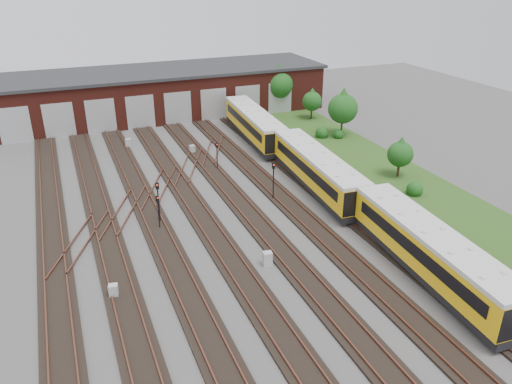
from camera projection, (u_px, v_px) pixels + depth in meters
name	position (u px, v px, depth m)	size (l,w,h in m)	color
ground	(252.00, 251.00, 37.96)	(120.00, 120.00, 0.00)	#4A4745
track_network	(247.00, 246.00, 38.35)	(30.40, 70.00, 0.33)	black
maintenance_shed	(146.00, 93.00, 70.19)	(51.00, 12.50, 6.35)	#571D15
grass_verge	(383.00, 169.00, 52.90)	(8.00, 55.00, 0.05)	#244818
metro_train	(317.00, 170.00, 47.47)	(4.00, 48.05, 3.28)	black
signal_mast_0	(158.00, 197.00, 41.10)	(0.32, 0.30, 3.67)	black
signal_mast_1	(158.00, 208.00, 40.23)	(0.28, 0.26, 3.02)	black
signal_mast_2	(273.00, 176.00, 45.15)	(0.31, 0.29, 3.66)	black
signal_mast_3	(217.00, 153.00, 51.92)	(0.27, 0.25, 3.01)	black
relay_cabinet_0	(114.00, 291.00, 32.48)	(0.59, 0.49, 0.98)	#B0B2B5
relay_cabinet_1	(129.00, 143.00, 58.86)	(0.65, 0.54, 1.09)	#B0B2B5
relay_cabinet_2	(267.00, 259.00, 35.92)	(0.65, 0.54, 1.08)	#B0B2B5
relay_cabinet_3	(192.00, 149.00, 57.13)	(0.57, 0.48, 0.96)	#B0B2B5
relay_cabinet_4	(347.00, 178.00, 49.59)	(0.54, 0.45, 0.90)	#B0B2B5
tree_0	(278.00, 81.00, 71.76)	(4.18, 4.18, 6.93)	#2F2515
tree_1	(312.00, 99.00, 68.68)	(2.67, 2.67, 4.42)	#2F2515
tree_2	(343.00, 105.00, 61.53)	(3.70, 3.70, 6.13)	#2F2515
tree_3	(401.00, 151.00, 49.92)	(2.60, 2.60, 4.30)	#2F2515
bush_0	(415.00, 187.00, 46.78)	(1.53, 1.53, 1.53)	#194A15
bush_1	(338.00, 133.00, 61.97)	(1.31, 1.31, 1.31)	#194A15
bush_2	(322.00, 131.00, 62.18)	(1.61, 1.61, 1.61)	#194A15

